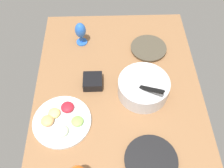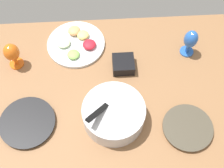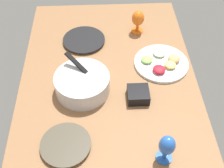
# 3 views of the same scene
# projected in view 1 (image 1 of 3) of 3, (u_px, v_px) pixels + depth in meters

# --- Properties ---
(ground_plane) EXTENTS (1.60, 1.04, 0.04)m
(ground_plane) POSITION_uv_depth(u_px,v_px,m) (119.00, 104.00, 1.57)
(ground_plane) COLOR #8C603D
(dinner_plate_left) EXTENTS (0.25, 0.25, 0.02)m
(dinner_plate_left) POSITION_uv_depth(u_px,v_px,m) (148.00, 48.00, 1.79)
(dinner_plate_left) COLOR beige
(dinner_plate_left) RESTS_ON ground_plane
(dinner_plate_right) EXTENTS (0.28, 0.28, 0.02)m
(dinner_plate_right) POSITION_uv_depth(u_px,v_px,m) (151.00, 160.00, 1.33)
(dinner_plate_right) COLOR #4C4C51
(dinner_plate_right) RESTS_ON ground_plane
(mixing_bowl) EXTENTS (0.31, 0.31, 0.19)m
(mixing_bowl) POSITION_uv_depth(u_px,v_px,m) (143.00, 87.00, 1.54)
(mixing_bowl) COLOR silver
(mixing_bowl) RESTS_ON ground_plane
(fruit_platter) EXTENTS (0.33, 0.33, 0.06)m
(fruit_platter) POSITION_uv_depth(u_px,v_px,m) (62.00, 120.00, 1.46)
(fruit_platter) COLOR silver
(fruit_platter) RESTS_ON ground_plane
(hurricane_glass_blue) EXTENTS (0.08, 0.08, 0.17)m
(hurricane_glass_blue) POSITION_uv_depth(u_px,v_px,m) (81.00, 32.00, 1.76)
(hurricane_glass_blue) COLOR blue
(hurricane_glass_blue) RESTS_ON ground_plane
(square_bowl_black) EXTENTS (0.12, 0.12, 0.06)m
(square_bowl_black) POSITION_uv_depth(u_px,v_px,m) (93.00, 81.00, 1.60)
(square_bowl_black) COLOR black
(square_bowl_black) RESTS_ON ground_plane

